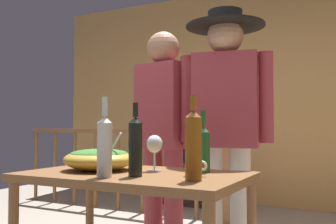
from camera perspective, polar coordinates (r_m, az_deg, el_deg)
The scene contains 15 objects.
back_wall at distance 5.04m, azimuth 13.22°, elevation 2.49°, with size 5.98×0.10×2.76m, color tan.
framed_picture at distance 5.52m, azimuth -1.58°, elevation 3.38°, with size 0.42×0.03×0.36m, color #C1AF93.
stair_railing at distance 4.44m, azimuth -3.26°, elevation -7.12°, with size 2.76×0.10×1.00m.
tv_console at distance 4.99m, azimuth 3.89°, elevation -11.04°, with size 0.90×0.40×0.42m, color #38281E.
flat_screen_tv at distance 4.91m, azimuth 3.73°, elevation -5.83°, with size 0.54×0.12×0.42m.
serving_table at distance 1.98m, azimuth -5.01°, elevation -11.56°, with size 1.11×0.67×0.75m.
salad_bowl at distance 2.09m, azimuth -10.11°, elevation -6.71°, with size 0.37×0.37×0.20m.
wine_glass at distance 2.01m, azimuth -2.00°, elevation -4.94°, with size 0.08×0.08×0.19m.
wine_bottle_amber at distance 1.66m, azimuth 3.76°, elevation -4.72°, with size 0.07×0.07×0.36m.
wine_bottle_clear at distance 1.79m, azimuth -9.32°, elevation -4.80°, with size 0.07×0.07×0.37m.
wine_bottle_green at distance 1.97m, azimuth 5.20°, elevation -5.26°, with size 0.07×0.07×0.31m.
wine_bottle_dark at distance 1.80m, azimuth -4.82°, elevation -4.92°, with size 0.06×0.06×0.34m.
mug_white at distance 1.83m, azimuth 3.75°, elevation -7.98°, with size 0.11×0.07×0.09m.
person_standing_left at distance 2.70m, azimuth -0.70°, elevation -2.48°, with size 0.53×0.28×1.65m.
person_standing_right at distance 2.52m, azimuth 8.48°, elevation -0.57°, with size 0.59×0.51×1.73m.
Camera 1 is at (1.23, -2.07, 0.98)m, focal length 41.44 mm.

